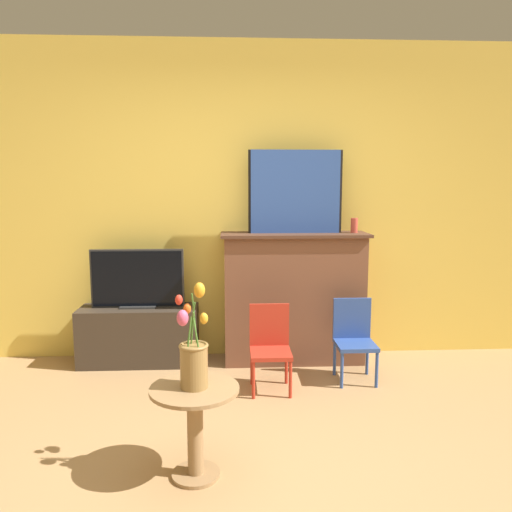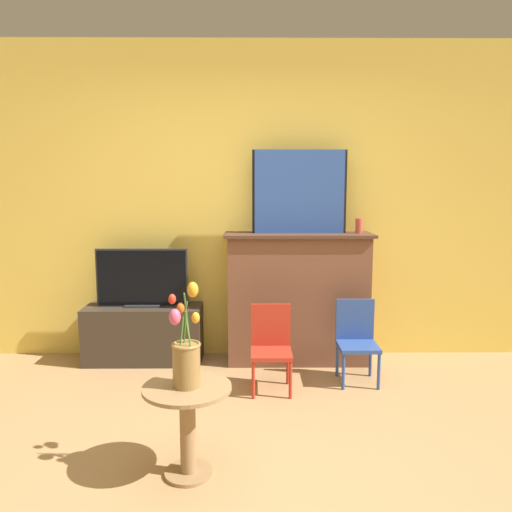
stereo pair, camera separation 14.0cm
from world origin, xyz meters
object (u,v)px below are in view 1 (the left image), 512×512
object	(u,v)px
painting	(295,192)
chair_blue	(354,336)
vase_tulips	(194,356)
chair_red	(270,343)
tv_monitor	(137,279)

from	to	relation	value
painting	chair_blue	distance (m)	1.26
vase_tulips	chair_blue	bearing A→B (deg)	48.07
chair_blue	vase_tulips	size ratio (longest dim) A/B	1.19
vase_tulips	chair_red	bearing A→B (deg)	66.94
chair_red	vase_tulips	distance (m)	1.25
painting	vase_tulips	size ratio (longest dim) A/B	1.49
painting	tv_monitor	world-z (taller)	painting
painting	vase_tulips	xyz separation A→B (m)	(-0.73, -1.71, -0.79)
painting	chair_blue	world-z (taller)	painting
tv_monitor	vase_tulips	bearing A→B (deg)	-70.87
chair_blue	chair_red	bearing A→B (deg)	-166.98
chair_red	vase_tulips	xyz separation A→B (m)	(-0.47, -1.11, 0.31)
chair_blue	vase_tulips	xyz separation A→B (m)	(-1.14, -1.27, 0.31)
painting	tv_monitor	size ratio (longest dim) A/B	1.01
painting	vase_tulips	distance (m)	2.02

